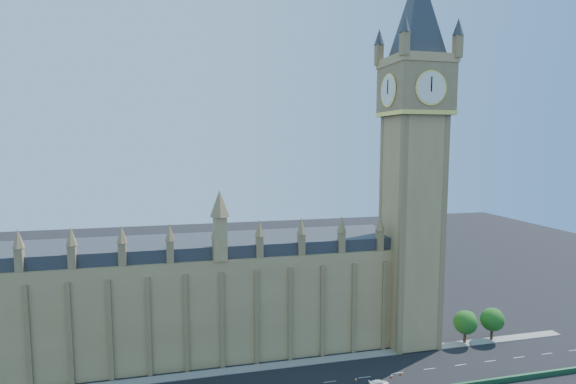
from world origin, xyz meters
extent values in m
cube|color=#A07F4D|center=(-25.00, 22.00, 12.50)|extent=(120.00, 20.00, 25.00)
cube|color=#2D3035|center=(-25.00, 22.00, 26.50)|extent=(120.00, 18.00, 3.00)
cube|color=#A07F4D|center=(38.00, 14.00, 29.00)|extent=(12.00, 12.00, 58.00)
cube|color=olive|center=(38.00, 14.00, 64.00)|extent=(14.00, 14.00, 12.00)
cylinder|color=silver|center=(38.00, 6.85, 64.00)|extent=(7.20, 0.30, 7.20)
cube|color=#A07F4D|center=(38.00, 14.00, 71.00)|extent=(14.50, 14.50, 2.00)
cube|color=gray|center=(0.00, 9.50, 0.08)|extent=(160.00, 3.00, 0.16)
cylinder|color=#382619|center=(52.00, 10.00, 2.00)|extent=(0.70, 0.70, 4.00)
sphere|color=#1B4813|center=(52.00, 10.00, 5.50)|extent=(6.00, 6.00, 6.00)
sphere|color=#1B4813|center=(52.80, 10.30, 6.10)|extent=(4.38, 4.38, 4.38)
cylinder|color=#382619|center=(60.00, 10.00, 2.00)|extent=(0.70, 0.70, 4.00)
sphere|color=#1B4813|center=(60.00, 10.00, 5.50)|extent=(6.00, 6.00, 6.00)
sphere|color=#1B4813|center=(60.80, 10.30, 6.10)|extent=(4.38, 4.38, 4.38)
imported|color=white|center=(21.57, -4.17, 0.64)|extent=(4.52, 1.99, 1.29)
cube|color=black|center=(28.45, -0.89, 0.02)|extent=(0.53, 0.53, 0.04)
cone|color=#FF620D|center=(28.45, -0.89, 0.38)|extent=(0.59, 0.59, 0.76)
cylinder|color=white|center=(28.45, -0.89, 0.49)|extent=(0.37, 0.37, 0.13)
cube|color=black|center=(17.63, -0.94, 0.02)|extent=(0.49, 0.49, 0.04)
cone|color=orange|center=(17.63, -0.94, 0.33)|extent=(0.54, 0.54, 0.66)
cylinder|color=white|center=(17.63, -0.94, 0.42)|extent=(0.32, 0.32, 0.11)
cube|color=black|center=(25.82, -1.50, 0.02)|extent=(0.47, 0.47, 0.04)
cone|color=#EE380C|center=(25.82, -1.50, 0.36)|extent=(0.52, 0.52, 0.71)
cylinder|color=white|center=(25.82, -1.50, 0.46)|extent=(0.35, 0.35, 0.12)
camera|label=1|loc=(-18.15, -87.38, 51.51)|focal=28.00mm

